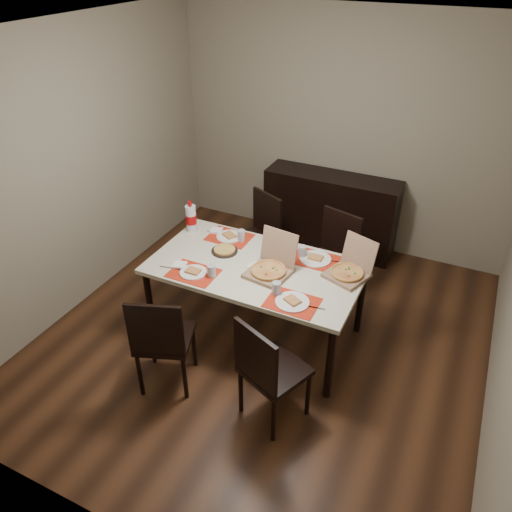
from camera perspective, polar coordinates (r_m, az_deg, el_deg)
name	(u,v)px	position (r m, az deg, el deg)	size (l,w,h in m)	color
ground	(265,337)	(4.68, 1.01, -9.27)	(3.80, 4.00, 0.02)	#442614
room_walls	(289,141)	(4.12, 3.83, 12.95)	(3.84, 4.02, 2.62)	gray
sideboard	(330,212)	(5.81, 8.45, 4.97)	(1.50, 0.40, 0.90)	black
dining_table	(256,272)	(4.30, 0.00, -1.87)	(1.80, 1.00, 0.75)	beige
chair_near_left	(162,339)	(3.96, -10.71, -9.27)	(0.54, 0.54, 0.93)	black
chair_near_right	(268,369)	(3.66, 1.34, -12.80)	(0.55, 0.55, 0.93)	black
chair_far_left	(258,233)	(5.21, 0.27, 2.64)	(0.56, 0.56, 0.93)	black
chair_far_right	(333,255)	(4.91, 8.79, 0.16)	(0.51, 0.51, 0.93)	black
setting_near_left	(196,271)	(4.18, -6.83, -1.74)	(0.51, 0.30, 0.11)	red
setting_near_right	(288,298)	(3.87, 3.70, -4.85)	(0.46, 0.30, 0.11)	red
setting_far_left	(231,236)	(4.65, -2.88, 2.34)	(0.45, 0.30, 0.11)	red
setting_far_right	(312,257)	(4.36, 6.44, -0.12)	(0.48, 0.30, 0.11)	red
napkin_loose	(255,267)	(4.23, -0.08, -1.23)	(0.12, 0.11, 0.02)	white
pizza_box_center	(270,268)	(4.14, 1.66, -1.32)	(0.38, 0.41, 0.33)	#89684F
pizza_box_right	(349,270)	(4.19, 10.61, -1.59)	(0.40, 0.43, 0.31)	#89684F
faina_plate	(225,250)	(4.45, -3.61, 0.66)	(0.24, 0.24, 0.03)	black
dip_bowl	(278,258)	(4.34, 2.56, -0.18)	(0.13, 0.13, 0.03)	white
soda_bottle	(191,218)	(4.75, -7.43, 4.29)	(0.10, 0.10, 0.31)	silver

